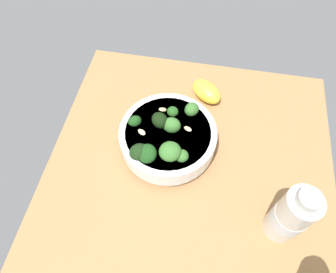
# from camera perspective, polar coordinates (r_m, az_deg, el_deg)

# --- Properties ---
(ground_plane) EXTENTS (0.60, 0.60, 0.04)m
(ground_plane) POSITION_cam_1_polar(r_m,az_deg,el_deg) (0.66, 4.01, -6.01)
(ground_plane) COLOR #996D42
(bowl_of_broccoli) EXTENTS (0.20, 0.20, 0.10)m
(bowl_of_broccoli) POSITION_cam_1_polar(r_m,az_deg,el_deg) (0.63, -0.13, -0.16)
(bowl_of_broccoli) COLOR white
(bowl_of_broccoli) RESTS_ON ground_plane
(lemon_wedge) EXTENTS (0.09, 0.09, 0.04)m
(lemon_wedge) POSITION_cam_1_polar(r_m,az_deg,el_deg) (0.73, 7.20, 8.34)
(lemon_wedge) COLOR yellow
(lemon_wedge) RESTS_ON ground_plane
(bottle_tall) EXTENTS (0.06, 0.06, 0.16)m
(bottle_tall) POSITION_cam_1_polar(r_m,az_deg,el_deg) (0.57, 22.00, -13.54)
(bottle_tall) COLOR beige
(bottle_tall) RESTS_ON ground_plane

